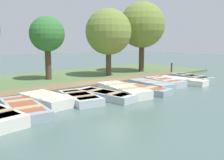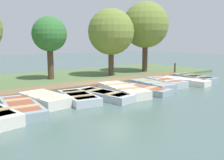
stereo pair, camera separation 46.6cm
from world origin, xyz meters
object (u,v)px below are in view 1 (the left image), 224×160
object	(u,v)px
rowboat_1	(23,108)
rowboat_6	(140,89)
mooring_post_far	(172,69)
park_tree_left	(47,35)
park_tree_center	(109,32)
rowboat_3	(80,97)
park_tree_right	(142,25)
rowboat_7	(151,85)
rowboat_4	(105,95)
rowboat_10	(192,78)
rowboat_8	(164,82)
rowboat_9	(182,81)
rowboat_2	(47,99)
rowboat_5	(123,90)

from	to	relation	value
rowboat_1	rowboat_6	xyz separation A→B (m)	(0.09, 6.31, -0.01)
rowboat_6	mooring_post_far	xyz separation A→B (m)	(-2.80, 6.41, 0.36)
park_tree_left	park_tree_center	bearing A→B (deg)	76.42
rowboat_3	park_tree_right	world-z (taller)	park_tree_right
rowboat_7	mooring_post_far	xyz separation A→B (m)	(-2.50, 5.14, 0.32)
rowboat_4	rowboat_10	bearing A→B (deg)	81.84
rowboat_8	mooring_post_far	distance (m)	4.44
rowboat_3	rowboat_9	bearing A→B (deg)	98.01
rowboat_2	rowboat_8	distance (m)	7.74
rowboat_9	rowboat_6	bearing A→B (deg)	-96.87
rowboat_3	park_tree_left	distance (m)	6.79
rowboat_7	park_tree_right	distance (m)	7.72
rowboat_2	rowboat_8	world-z (taller)	rowboat_2
rowboat_6	rowboat_9	bearing A→B (deg)	81.55
rowboat_4	rowboat_7	bearing A→B (deg)	85.20
rowboat_7	park_tree_center	xyz separation A→B (m)	(-4.87, 0.69, 3.16)
rowboat_10	rowboat_6	bearing A→B (deg)	-77.57
rowboat_3	rowboat_5	xyz separation A→B (m)	(0.08, 2.57, 0.04)
rowboat_5	rowboat_6	bearing A→B (deg)	92.24
park_tree_left	rowboat_3	bearing A→B (deg)	-12.17
park_tree_left	rowboat_2	bearing A→B (deg)	-26.08
rowboat_1	park_tree_left	world-z (taller)	park_tree_left
park_tree_center	rowboat_7	bearing A→B (deg)	-8.04
rowboat_7	rowboat_9	bearing A→B (deg)	91.18
rowboat_1	rowboat_4	size ratio (longest dim) A/B	1.05
mooring_post_far	rowboat_5	bearing A→B (deg)	-70.52
rowboat_8	mooring_post_far	bearing A→B (deg)	132.78
park_tree_left	park_tree_right	distance (m)	8.12
rowboat_9	rowboat_7	bearing A→B (deg)	-102.37
park_tree_left	rowboat_7	bearing A→B (deg)	31.55
rowboat_5	park_tree_right	distance (m)	9.34
rowboat_7	rowboat_9	world-z (taller)	rowboat_7
rowboat_2	park_tree_left	world-z (taller)	park_tree_left
rowboat_3	rowboat_4	size ratio (longest dim) A/B	0.86
rowboat_1	rowboat_8	distance (m)	8.96
rowboat_6	mooring_post_far	world-z (taller)	mooring_post_far
mooring_post_far	rowboat_7	bearing A→B (deg)	-64.04
rowboat_5	park_tree_left	bearing A→B (deg)	-158.08
rowboat_4	park_tree_right	xyz separation A→B (m)	(-5.43, 8.10, 3.82)
rowboat_2	rowboat_4	xyz separation A→B (m)	(0.70, 2.66, -0.04)
rowboat_6	park_tree_center	world-z (taller)	park_tree_center
rowboat_7	park_tree_left	bearing A→B (deg)	-143.24
rowboat_5	rowboat_10	distance (m)	6.36
rowboat_9	park_tree_right	distance (m)	6.72
rowboat_4	park_tree_center	world-z (taller)	park_tree_center
rowboat_6	mooring_post_far	size ratio (longest dim) A/B	3.48
park_tree_center	park_tree_right	xyz separation A→B (m)	(-0.21, 3.71, 0.64)
rowboat_6	rowboat_8	size ratio (longest dim) A/B	1.27
rowboat_2	rowboat_6	distance (m)	5.13
rowboat_3	rowboat_8	distance (m)	6.31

